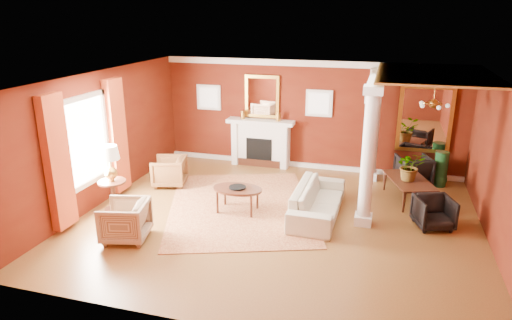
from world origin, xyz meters
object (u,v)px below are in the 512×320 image
(coffee_table, at_px, (238,190))
(dining_table, at_px, (410,184))
(armchair_leopard, at_px, (169,170))
(sofa, at_px, (318,196))
(armchair_stripe, at_px, (125,219))
(side_table, at_px, (110,168))

(coffee_table, bearing_deg, dining_table, 25.11)
(armchair_leopard, bearing_deg, dining_table, 82.23)
(sofa, bearing_deg, armchair_stripe, 122.87)
(armchair_stripe, bearing_deg, armchair_leopard, 176.47)
(armchair_stripe, bearing_deg, sofa, 108.73)
(sofa, height_order, armchair_stripe, sofa)
(sofa, height_order, armchair_leopard, sofa)
(armchair_stripe, distance_m, coffee_table, 2.41)
(armchair_stripe, bearing_deg, coffee_table, 124.28)
(coffee_table, bearing_deg, armchair_leopard, 154.41)
(sofa, distance_m, dining_table, 2.32)
(dining_table, bearing_deg, armchair_stripe, 104.73)
(armchair_leopard, relative_size, dining_table, 0.55)
(side_table, bearing_deg, armchair_stripe, -48.72)
(armchair_leopard, relative_size, coffee_table, 0.74)
(coffee_table, distance_m, side_table, 2.71)
(armchair_leopard, distance_m, dining_table, 5.68)
(coffee_table, bearing_deg, side_table, -164.86)
(armchair_leopard, bearing_deg, side_table, -29.87)
(armchair_leopard, xyz_separation_m, dining_table, (5.64, 0.65, 0.00))
(sofa, height_order, coffee_table, sofa)
(armchair_leopard, distance_m, armchair_stripe, 2.82)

